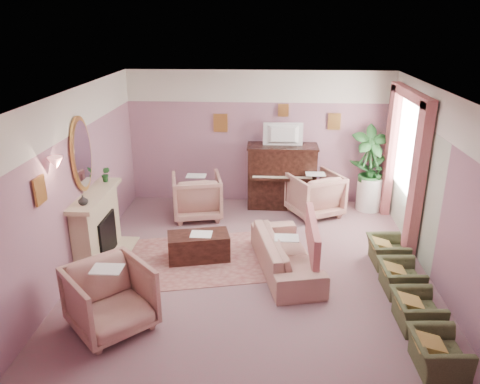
# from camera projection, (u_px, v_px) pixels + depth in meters

# --- Properties ---
(floor) EXTENTS (5.50, 6.00, 0.01)m
(floor) POSITION_uv_depth(u_px,v_px,m) (253.00, 268.00, 7.56)
(floor) COLOR #805C63
(floor) RESTS_ON ground
(ceiling) EXTENTS (5.50, 6.00, 0.01)m
(ceiling) POSITION_uv_depth(u_px,v_px,m) (255.00, 93.00, 6.57)
(ceiling) COLOR silver
(ceiling) RESTS_ON wall_back
(wall_back) EXTENTS (5.50, 0.02, 2.80)m
(wall_back) POSITION_uv_depth(u_px,v_px,m) (259.00, 138.00, 9.87)
(wall_back) COLOR slate
(wall_back) RESTS_ON floor
(wall_front) EXTENTS (5.50, 0.02, 2.80)m
(wall_front) POSITION_uv_depth(u_px,v_px,m) (243.00, 298.00, 4.26)
(wall_front) COLOR slate
(wall_front) RESTS_ON floor
(wall_left) EXTENTS (0.02, 6.00, 2.80)m
(wall_left) POSITION_uv_depth(u_px,v_px,m) (76.00, 183.00, 7.22)
(wall_left) COLOR slate
(wall_left) RESTS_ON floor
(wall_right) EXTENTS (0.02, 6.00, 2.80)m
(wall_right) POSITION_uv_depth(u_px,v_px,m) (440.00, 190.00, 6.91)
(wall_right) COLOR slate
(wall_right) RESTS_ON floor
(picture_rail_band) EXTENTS (5.50, 0.01, 0.65)m
(picture_rail_band) POSITION_uv_depth(u_px,v_px,m) (259.00, 86.00, 9.48)
(picture_rail_band) COLOR silver
(picture_rail_band) RESTS_ON wall_back
(stripe_panel) EXTENTS (0.01, 3.00, 2.15)m
(stripe_panel) POSITION_uv_depth(u_px,v_px,m) (411.00, 182.00, 8.24)
(stripe_panel) COLOR #B7C2AB
(stripe_panel) RESTS_ON wall_right
(fireplace_surround) EXTENTS (0.30, 1.40, 1.10)m
(fireplace_surround) POSITION_uv_depth(u_px,v_px,m) (97.00, 227.00, 7.70)
(fireplace_surround) COLOR #C1AE88
(fireplace_surround) RESTS_ON floor
(fireplace_inset) EXTENTS (0.18, 0.72, 0.68)m
(fireplace_inset) POSITION_uv_depth(u_px,v_px,m) (104.00, 236.00, 7.74)
(fireplace_inset) COLOR black
(fireplace_inset) RESTS_ON floor
(fire_ember) EXTENTS (0.06, 0.54, 0.10)m
(fire_ember) POSITION_uv_depth(u_px,v_px,m) (107.00, 245.00, 7.80)
(fire_ember) COLOR #F64508
(fire_ember) RESTS_ON floor
(mantel_shelf) EXTENTS (0.40, 1.55, 0.07)m
(mantel_shelf) POSITION_uv_depth(u_px,v_px,m) (95.00, 195.00, 7.49)
(mantel_shelf) COLOR #C1AE88
(mantel_shelf) RESTS_ON fireplace_surround
(hearth) EXTENTS (0.55, 1.50, 0.02)m
(hearth) POSITION_uv_depth(u_px,v_px,m) (112.00, 257.00, 7.87)
(hearth) COLOR #C1AE88
(hearth) RESTS_ON floor
(mirror_frame) EXTENTS (0.04, 0.72, 1.20)m
(mirror_frame) POSITION_uv_depth(u_px,v_px,m) (81.00, 154.00, 7.26)
(mirror_frame) COLOR #C08B41
(mirror_frame) RESTS_ON wall_left
(mirror_glass) EXTENTS (0.01, 0.60, 1.06)m
(mirror_glass) POSITION_uv_depth(u_px,v_px,m) (83.00, 154.00, 7.26)
(mirror_glass) COLOR white
(mirror_glass) RESTS_ON wall_left
(sconce_shade) EXTENTS (0.20, 0.20, 0.16)m
(sconce_shade) POSITION_uv_depth(u_px,v_px,m) (56.00, 163.00, 6.21)
(sconce_shade) COLOR pink
(sconce_shade) RESTS_ON wall_left
(piano) EXTENTS (1.40, 0.60, 1.30)m
(piano) POSITION_uv_depth(u_px,v_px,m) (282.00, 177.00, 9.80)
(piano) COLOR black
(piano) RESTS_ON floor
(piano_keyshelf) EXTENTS (1.30, 0.12, 0.06)m
(piano_keyshelf) POSITION_uv_depth(u_px,v_px,m) (282.00, 179.00, 9.45)
(piano_keyshelf) COLOR black
(piano_keyshelf) RESTS_ON piano
(piano_keys) EXTENTS (1.20, 0.08, 0.02)m
(piano_keys) POSITION_uv_depth(u_px,v_px,m) (282.00, 177.00, 9.44)
(piano_keys) COLOR beige
(piano_keys) RESTS_ON piano
(piano_top) EXTENTS (1.45, 0.65, 0.04)m
(piano_top) POSITION_uv_depth(u_px,v_px,m) (283.00, 146.00, 9.57)
(piano_top) COLOR black
(piano_top) RESTS_ON piano
(television) EXTENTS (0.80, 0.12, 0.48)m
(television) POSITION_uv_depth(u_px,v_px,m) (283.00, 133.00, 9.42)
(television) COLOR black
(television) RESTS_ON piano
(print_back_left) EXTENTS (0.30, 0.03, 0.38)m
(print_back_left) POSITION_uv_depth(u_px,v_px,m) (221.00, 123.00, 9.76)
(print_back_left) COLOR #C08B41
(print_back_left) RESTS_ON wall_back
(print_back_right) EXTENTS (0.26, 0.03, 0.34)m
(print_back_right) POSITION_uv_depth(u_px,v_px,m) (334.00, 122.00, 9.61)
(print_back_right) COLOR #C08B41
(print_back_right) RESTS_ON wall_back
(print_back_mid) EXTENTS (0.22, 0.03, 0.26)m
(print_back_mid) POSITION_uv_depth(u_px,v_px,m) (283.00, 110.00, 9.59)
(print_back_mid) COLOR #C08B41
(print_back_mid) RESTS_ON wall_back
(print_left_wall) EXTENTS (0.03, 0.28, 0.36)m
(print_left_wall) POSITION_uv_depth(u_px,v_px,m) (40.00, 190.00, 5.98)
(print_left_wall) COLOR #C08B41
(print_left_wall) RESTS_ON wall_left
(window_blind) EXTENTS (0.03, 1.40, 1.80)m
(window_blind) POSITION_uv_depth(u_px,v_px,m) (410.00, 144.00, 8.25)
(window_blind) COLOR silver
(window_blind) RESTS_ON wall_right
(curtain_left) EXTENTS (0.16, 0.34, 2.60)m
(curtain_left) POSITION_uv_depth(u_px,v_px,m) (417.00, 182.00, 7.54)
(curtain_left) COLOR #A75659
(curtain_left) RESTS_ON floor
(curtain_right) EXTENTS (0.16, 0.34, 2.60)m
(curtain_right) POSITION_uv_depth(u_px,v_px,m) (390.00, 151.00, 9.26)
(curtain_right) COLOR #A75659
(curtain_right) RESTS_ON floor
(pelmet) EXTENTS (0.16, 2.20, 0.16)m
(pelmet) POSITION_uv_depth(u_px,v_px,m) (411.00, 94.00, 7.95)
(pelmet) COLOR #A75659
(pelmet) RESTS_ON wall_right
(mantel_plant) EXTENTS (0.16, 0.16, 0.28)m
(mantel_plant) POSITION_uv_depth(u_px,v_px,m) (106.00, 174.00, 7.95)
(mantel_plant) COLOR #1C4D20
(mantel_plant) RESTS_ON mantel_shelf
(mantel_vase) EXTENTS (0.16, 0.16, 0.16)m
(mantel_vase) POSITION_uv_depth(u_px,v_px,m) (83.00, 200.00, 6.99)
(mantel_vase) COLOR silver
(mantel_vase) RESTS_ON mantel_shelf
(area_rug) EXTENTS (2.84, 2.31, 0.01)m
(area_rug) POSITION_uv_depth(u_px,v_px,m) (200.00, 259.00, 7.81)
(area_rug) COLOR #955B56
(area_rug) RESTS_ON floor
(coffee_table) EXTENTS (1.09, 0.71, 0.45)m
(coffee_table) POSITION_uv_depth(u_px,v_px,m) (199.00, 247.00, 7.76)
(coffee_table) COLOR black
(coffee_table) RESTS_ON floor
(table_paper) EXTENTS (0.35, 0.28, 0.01)m
(table_paper) POSITION_uv_depth(u_px,v_px,m) (201.00, 234.00, 7.67)
(table_paper) COLOR white
(table_paper) RESTS_ON coffee_table
(sofa) EXTENTS (0.66, 1.98, 0.80)m
(sofa) POSITION_uv_depth(u_px,v_px,m) (286.00, 247.00, 7.36)
(sofa) COLOR tan
(sofa) RESTS_ON floor
(sofa_throw) EXTENTS (0.10, 1.50, 0.55)m
(sofa_throw) POSITION_uv_depth(u_px,v_px,m) (312.00, 237.00, 7.26)
(sofa_throw) COLOR #A75659
(sofa_throw) RESTS_ON sofa
(floral_armchair_left) EXTENTS (0.94, 0.94, 0.98)m
(floral_armchair_left) POSITION_uv_depth(u_px,v_px,m) (197.00, 194.00, 9.32)
(floral_armchair_left) COLOR tan
(floral_armchair_left) RESTS_ON floor
(floral_armchair_right) EXTENTS (0.94, 0.94, 0.98)m
(floral_armchair_right) POSITION_uv_depth(u_px,v_px,m) (314.00, 192.00, 9.42)
(floral_armchair_right) COLOR tan
(floral_armchair_right) RESTS_ON floor
(floral_armchair_front) EXTENTS (0.94, 0.94, 0.98)m
(floral_armchair_front) POSITION_uv_depth(u_px,v_px,m) (110.00, 295.00, 5.93)
(floral_armchair_front) COLOR tan
(floral_armchair_front) RESTS_ON floor
(olive_chair_a) EXTENTS (0.47, 0.67, 0.58)m
(olive_chair_a) POSITION_uv_depth(u_px,v_px,m) (438.00, 348.00, 5.28)
(olive_chair_a) COLOR #434B2C
(olive_chair_a) RESTS_ON floor
(olive_chair_b) EXTENTS (0.47, 0.67, 0.58)m
(olive_chair_b) POSITION_uv_depth(u_px,v_px,m) (417.00, 306.00, 6.05)
(olive_chair_b) COLOR #434B2C
(olive_chair_b) RESTS_ON floor
(olive_chair_c) EXTENTS (0.47, 0.67, 0.58)m
(olive_chair_c) POSITION_uv_depth(u_px,v_px,m) (400.00, 274.00, 6.81)
(olive_chair_c) COLOR #434B2C
(olive_chair_c) RESTS_ON floor
(olive_chair_d) EXTENTS (0.47, 0.67, 0.58)m
(olive_chair_d) POSITION_uv_depth(u_px,v_px,m) (387.00, 248.00, 7.58)
(olive_chair_d) COLOR #434B2C
(olive_chair_d) RESTS_ON floor
(side_table) EXTENTS (0.52, 0.52, 0.70)m
(side_table) POSITION_uv_depth(u_px,v_px,m) (369.00, 193.00, 9.73)
(side_table) COLOR white
(side_table) RESTS_ON floor
(side_plant_big) EXTENTS (0.30, 0.30, 0.34)m
(side_plant_big) POSITION_uv_depth(u_px,v_px,m) (372.00, 170.00, 9.55)
(side_plant_big) COLOR #1C4D20
(side_plant_big) RESTS_ON side_table
(side_plant_small) EXTENTS (0.16, 0.16, 0.28)m
(side_plant_small) POSITION_uv_depth(u_px,v_px,m) (379.00, 173.00, 9.46)
(side_plant_small) COLOR #1C4D20
(side_plant_small) RESTS_ON side_table
(palm_pot) EXTENTS (0.34, 0.34, 0.34)m
(palm_pot) POSITION_uv_depth(u_px,v_px,m) (365.00, 202.00, 9.78)
(palm_pot) COLOR brown
(palm_pot) RESTS_ON floor
(palm_plant) EXTENTS (0.76, 0.76, 1.44)m
(palm_plant) POSITION_uv_depth(u_px,v_px,m) (369.00, 161.00, 9.47)
(palm_plant) COLOR #1C4D20
(palm_plant) RESTS_ON palm_pot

